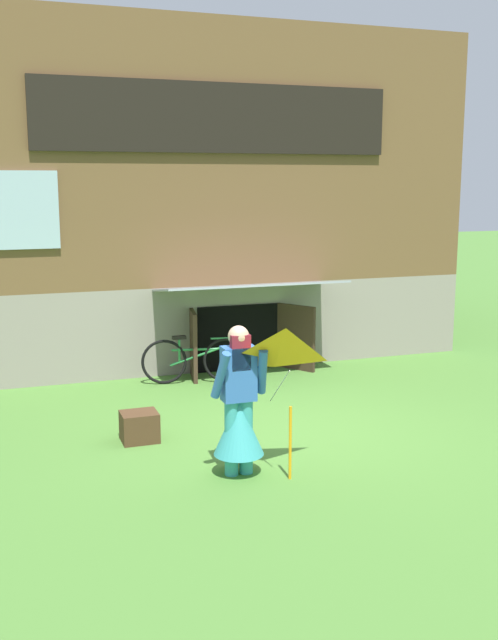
{
  "coord_description": "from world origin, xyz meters",
  "views": [
    {
      "loc": [
        -3.39,
        -8.17,
        3.0
      ],
      "look_at": [
        -0.28,
        0.73,
        1.25
      ],
      "focal_mm": 42.15,
      "sensor_mm": 36.0,
      "label": 1
    }
  ],
  "objects_px": {
    "person": "(239,413)",
    "wooden_crate": "(139,427)",
    "kite": "(286,367)",
    "bicycle_green": "(195,360)"
  },
  "relations": [
    {
      "from": "kite",
      "to": "wooden_crate",
      "type": "bearing_deg",
      "value": 120.5
    },
    {
      "from": "bicycle_green",
      "to": "wooden_crate",
      "type": "relative_size",
      "value": 3.74
    },
    {
      "from": "person",
      "to": "kite",
      "type": "height_order",
      "value": "person"
    },
    {
      "from": "bicycle_green",
      "to": "wooden_crate",
      "type": "height_order",
      "value": "bicycle_green"
    },
    {
      "from": "kite",
      "to": "person",
      "type": "bearing_deg",
      "value": 121.04
    },
    {
      "from": "person",
      "to": "wooden_crate",
      "type": "distance_m",
      "value": 1.62
    },
    {
      "from": "kite",
      "to": "bicycle_green",
      "type": "distance_m",
      "value": 4.21
    },
    {
      "from": "person",
      "to": "kite",
      "type": "bearing_deg",
      "value": -63.23
    },
    {
      "from": "bicycle_green",
      "to": "wooden_crate",
      "type": "bearing_deg",
      "value": -108.68
    },
    {
      "from": "person",
      "to": "wooden_crate",
      "type": "bearing_deg",
      "value": 116.01
    }
  ]
}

